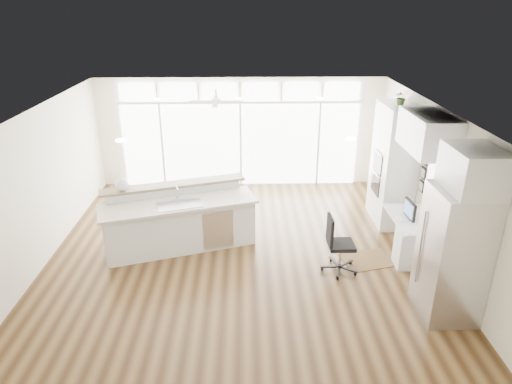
{
  "coord_description": "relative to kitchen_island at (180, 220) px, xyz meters",
  "views": [
    {
      "loc": [
        0.12,
        -7.01,
        4.4
      ],
      "look_at": [
        0.3,
        0.6,
        1.18
      ],
      "focal_mm": 32.0,
      "sensor_mm": 36.0,
      "label": 1
    }
  ],
  "objects": [
    {
      "name": "floor",
      "position": [
        1.13,
        -0.7,
        -0.58
      ],
      "size": [
        7.0,
        8.0,
        0.02
      ],
      "primitive_type": "cube",
      "color": "#3A2512",
      "rests_on": "ground"
    },
    {
      "name": "ceiling",
      "position": [
        1.13,
        -0.7,
        2.13
      ],
      "size": [
        7.0,
        8.0,
        0.02
      ],
      "primitive_type": "cube",
      "color": "silver",
      "rests_on": "wall_back"
    },
    {
      "name": "wall_back",
      "position": [
        1.13,
        3.3,
        0.78
      ],
      "size": [
        7.0,
        0.04,
        2.7
      ],
      "primitive_type": "cube",
      "color": "white",
      "rests_on": "floor"
    },
    {
      "name": "wall_front",
      "position": [
        1.13,
        -4.7,
        0.78
      ],
      "size": [
        7.0,
        0.04,
        2.7
      ],
      "primitive_type": "cube",
      "color": "white",
      "rests_on": "floor"
    },
    {
      "name": "wall_left",
      "position": [
        -2.37,
        -0.7,
        0.78
      ],
      "size": [
        0.04,
        8.0,
        2.7
      ],
      "primitive_type": "cube",
      "color": "white",
      "rests_on": "floor"
    },
    {
      "name": "wall_right",
      "position": [
        4.63,
        -0.7,
        0.78
      ],
      "size": [
        0.04,
        8.0,
        2.7
      ],
      "primitive_type": "cube",
      "color": "white",
      "rests_on": "floor"
    },
    {
      "name": "glass_wall",
      "position": [
        1.13,
        3.24,
        0.48
      ],
      "size": [
        5.8,
        0.06,
        2.08
      ],
      "primitive_type": "cube",
      "color": "white",
      "rests_on": "wall_back"
    },
    {
      "name": "transom_row",
      "position": [
        1.13,
        3.24,
        1.81
      ],
      "size": [
        5.9,
        0.06,
        0.4
      ],
      "primitive_type": "cube",
      "color": "white",
      "rests_on": "wall_back"
    },
    {
      "name": "desk_window",
      "position": [
        4.59,
        -0.4,
        0.98
      ],
      "size": [
        0.04,
        0.85,
        0.85
      ],
      "primitive_type": "cube",
      "color": "white",
      "rests_on": "wall_right"
    },
    {
      "name": "ceiling_fan",
      "position": [
        0.63,
        2.1,
        1.91
      ],
      "size": [
        1.16,
        1.16,
        0.32
      ],
      "primitive_type": "cube",
      "color": "silver",
      "rests_on": "ceiling"
    },
    {
      "name": "recessed_lights",
      "position": [
        1.13,
        -0.5,
        2.11
      ],
      "size": [
        3.4,
        3.0,
        0.02
      ],
      "primitive_type": "cube",
      "color": "beige",
      "rests_on": "ceiling"
    },
    {
      "name": "oven_cabinet",
      "position": [
        4.3,
        1.1,
        0.68
      ],
      "size": [
        0.64,
        1.2,
        2.5
      ],
      "primitive_type": "cube",
      "color": "white",
      "rests_on": "floor"
    },
    {
      "name": "desk_nook",
      "position": [
        4.26,
        -0.4,
        -0.19
      ],
      "size": [
        0.72,
        1.3,
        0.76
      ],
      "primitive_type": "cube",
      "color": "white",
      "rests_on": "floor"
    },
    {
      "name": "upper_cabinets",
      "position": [
        4.3,
        -0.4,
        1.78
      ],
      "size": [
        0.64,
        1.3,
        0.64
      ],
      "primitive_type": "cube",
      "color": "white",
      "rests_on": "wall_right"
    },
    {
      "name": "refrigerator",
      "position": [
        4.24,
        -2.05,
        0.43
      ],
      "size": [
        0.76,
        0.9,
        2.0
      ],
      "primitive_type": "cube",
      "color": "silver",
      "rests_on": "floor"
    },
    {
      "name": "fridge_cabinet",
      "position": [
        4.3,
        -2.05,
        1.73
      ],
      "size": [
        0.64,
        0.9,
        0.6
      ],
      "primitive_type": "cube",
      "color": "white",
      "rests_on": "wall_right"
    },
    {
      "name": "framed_photos",
      "position": [
        4.59,
        0.22,
        0.83
      ],
      "size": [
        0.06,
        0.22,
        0.8
      ],
      "primitive_type": "cube",
      "color": "black",
      "rests_on": "wall_right"
    },
    {
      "name": "kitchen_island",
      "position": [
        0.0,
        0.0,
        0.0
      ],
      "size": [
        3.07,
        1.89,
        1.14
      ],
      "primitive_type": "cube",
      "rotation": [
        0.0,
        0.0,
        0.3
      ],
      "color": "white",
      "rests_on": "floor"
    },
    {
      "name": "rug",
      "position": [
        3.46,
        -0.57,
        -0.57
      ],
      "size": [
        1.04,
        0.86,
        0.01
      ],
      "primitive_type": "cube",
      "rotation": [
        0.0,
        0.0,
        0.25
      ],
      "color": "#382512",
      "rests_on": "floor"
    },
    {
      "name": "office_chair",
      "position": [
        2.88,
        -0.89,
        -0.05
      ],
      "size": [
        0.55,
        0.51,
        1.04
      ],
      "primitive_type": "cube",
      "rotation": [
        0.0,
        0.0,
        0.02
      ],
      "color": "black",
      "rests_on": "floor"
    },
    {
      "name": "fishbowl",
      "position": [
        -1.03,
        0.1,
        0.7
      ],
      "size": [
        0.31,
        0.31,
        0.25
      ],
      "primitive_type": "sphere",
      "rotation": [
        0.0,
        0.0,
        0.33
      ],
      "color": "white",
      "rests_on": "kitchen_island"
    },
    {
      "name": "monitor",
      "position": [
        4.18,
        -0.4,
        0.37
      ],
      "size": [
        0.1,
        0.44,
        0.36
      ],
      "primitive_type": "cube",
      "rotation": [
        0.0,
        0.0,
        0.07
      ],
      "color": "black",
      "rests_on": "desk_nook"
    },
    {
      "name": "keyboard",
      "position": [
        4.01,
        -0.4,
        0.2
      ],
      "size": [
        0.14,
        0.29,
        0.01
      ],
      "primitive_type": "cube",
      "rotation": [
        0.0,
        0.0,
        0.11
      ],
      "color": "white",
      "rests_on": "desk_nook"
    },
    {
      "name": "potted_plant",
      "position": [
        4.3,
        1.1,
        2.04
      ],
      "size": [
        0.27,
        0.3,
        0.23
      ],
      "primitive_type": "imported",
      "rotation": [
        0.0,
        0.0,
        0.01
      ],
      "color": "#345926",
      "rests_on": "oven_cabinet"
    }
  ]
}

